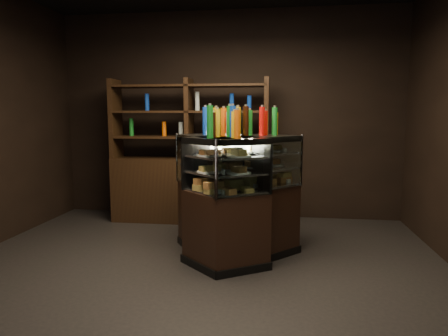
% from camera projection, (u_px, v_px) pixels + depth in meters
% --- Properties ---
extents(ground, '(5.00, 5.00, 0.00)m').
position_uv_depth(ground, '(191.00, 282.00, 3.62)').
color(ground, black).
rests_on(ground, ground).
extents(room_shell, '(5.02, 5.02, 3.01)m').
position_uv_depth(room_shell, '(189.00, 63.00, 3.37)').
color(room_shell, black).
rests_on(room_shell, ground).
extents(display_case, '(1.44, 1.33, 1.30)m').
position_uv_depth(display_case, '(231.00, 216.00, 4.23)').
color(display_case, black).
rests_on(display_case, ground).
extents(food_display, '(1.06, 1.02, 0.41)m').
position_uv_depth(food_display, '(232.00, 165.00, 4.16)').
color(food_display, '#CA8148').
rests_on(food_display, display_case).
extents(bottles_top, '(0.90, 0.88, 0.30)m').
position_uv_depth(bottles_top, '(232.00, 122.00, 4.10)').
color(bottles_top, silver).
rests_on(bottles_top, display_case).
extents(potted_conifer, '(0.34, 0.34, 0.72)m').
position_uv_depth(potted_conifer, '(268.00, 214.00, 4.46)').
color(potted_conifer, black).
rests_on(potted_conifer, ground).
extents(back_shelving, '(2.19, 0.45, 2.00)m').
position_uv_depth(back_shelving, '(190.00, 179.00, 5.62)').
color(back_shelving, black).
rests_on(back_shelving, ground).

